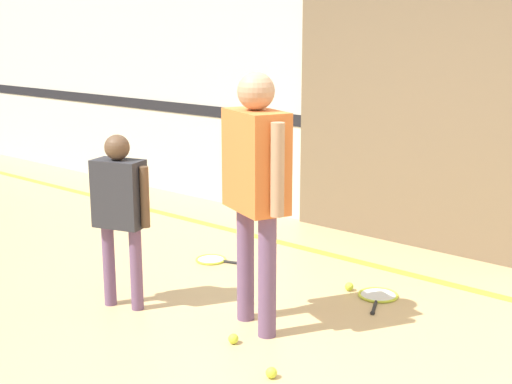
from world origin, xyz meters
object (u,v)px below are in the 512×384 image
(person_instructor, at_px, (256,174))
(racket_second_spare, at_px, (213,260))
(person_student_left, at_px, (120,203))
(tennis_ball_stray_left, at_px, (271,373))
(tennis_ball_by_spare_racket, at_px, (349,287))
(racket_spare_on_floor, at_px, (378,296))
(tennis_ball_near_instructor, at_px, (233,339))

(person_instructor, relative_size, racket_second_spare, 3.43)
(person_student_left, bearing_deg, tennis_ball_stray_left, -22.88)
(person_instructor, bearing_deg, tennis_ball_by_spare_racket, 105.59)
(racket_spare_on_floor, xyz_separation_m, racket_second_spare, (-1.50, -0.20, 0.00))
(person_student_left, relative_size, tennis_ball_near_instructor, 18.82)
(person_student_left, bearing_deg, person_instructor, 2.42)
(racket_spare_on_floor, bearing_deg, tennis_ball_by_spare_racket, -108.18)
(tennis_ball_by_spare_racket, relative_size, tennis_ball_stray_left, 1.00)
(racket_spare_on_floor, bearing_deg, tennis_ball_stray_left, -17.68)
(tennis_ball_stray_left, bearing_deg, person_instructor, 137.63)
(person_student_left, height_order, tennis_ball_near_instructor, person_student_left)
(person_instructor, distance_m, person_student_left, 1.04)
(tennis_ball_near_instructor, height_order, tennis_ball_stray_left, same)
(tennis_ball_by_spare_racket, bearing_deg, tennis_ball_stray_left, -73.78)
(racket_spare_on_floor, height_order, tennis_ball_near_instructor, tennis_ball_near_instructor)
(tennis_ball_near_instructor, bearing_deg, tennis_ball_stray_left, -22.24)
(person_student_left, distance_m, tennis_ball_by_spare_racket, 1.83)
(person_instructor, bearing_deg, tennis_ball_near_instructor, -56.76)
(person_instructor, xyz_separation_m, racket_second_spare, (-1.16, 0.79, -1.03))
(person_student_left, height_order, tennis_ball_stray_left, person_student_left)
(person_instructor, distance_m, racket_spare_on_floor, 1.47)
(person_student_left, xyz_separation_m, tennis_ball_by_spare_racket, (1.05, 1.31, -0.74))
(person_student_left, xyz_separation_m, tennis_ball_stray_left, (1.47, -0.13, -0.74))
(tennis_ball_stray_left, bearing_deg, tennis_ball_near_instructor, 157.76)
(racket_spare_on_floor, height_order, racket_second_spare, same)
(person_instructor, relative_size, tennis_ball_by_spare_racket, 25.51)
(tennis_ball_by_spare_racket, height_order, tennis_ball_stray_left, same)
(person_student_left, relative_size, tennis_ball_stray_left, 18.82)
(racket_spare_on_floor, height_order, tennis_ball_by_spare_racket, tennis_ball_by_spare_racket)
(racket_spare_on_floor, height_order, tennis_ball_stray_left, tennis_ball_stray_left)
(tennis_ball_by_spare_racket, bearing_deg, tennis_ball_near_instructor, -92.21)
(person_instructor, xyz_separation_m, tennis_ball_by_spare_racket, (0.11, 0.96, -1.01))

